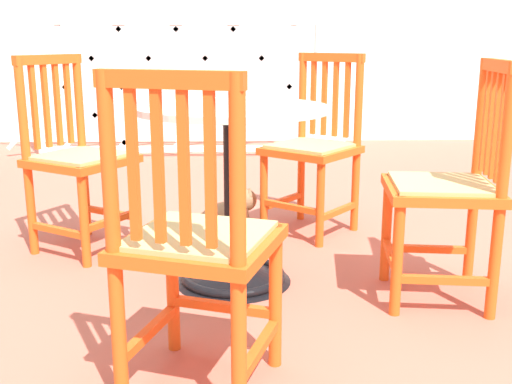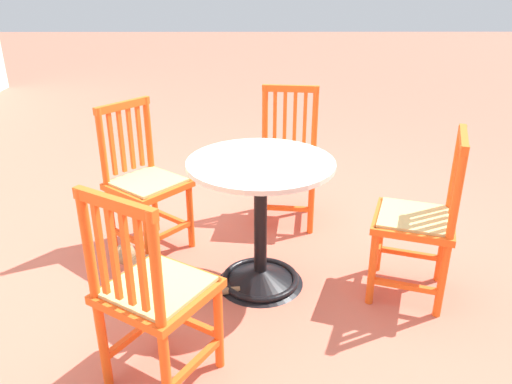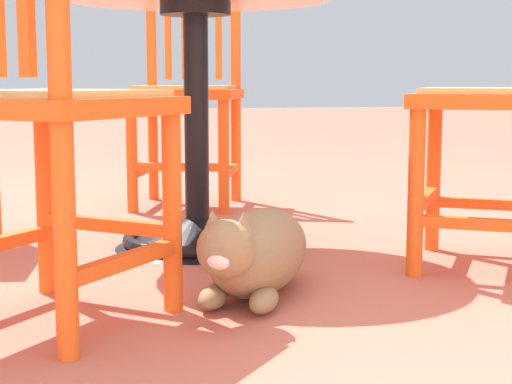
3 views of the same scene
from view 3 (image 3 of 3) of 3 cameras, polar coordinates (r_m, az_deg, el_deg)
ground_plane at (r=2.48m, az=-7.08°, el=-3.50°), size 24.00×24.00×0.00m
cafe_table at (r=2.36m, az=-4.15°, el=2.94°), size 0.76×0.76×0.73m
orange_chair_by_planter at (r=3.17m, az=-4.82°, el=6.86°), size 0.51×0.51×0.91m
orange_chair_facing_out at (r=1.63m, az=-14.84°, el=5.83°), size 0.56×0.56×0.91m
orange_chair_tucked_in at (r=2.18m, az=17.10°, el=6.16°), size 0.55×0.55×0.91m
tabby_cat at (r=1.83m, az=-0.13°, el=-4.39°), size 0.38×0.72×0.23m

